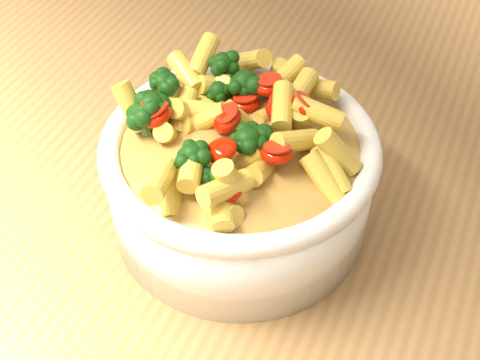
% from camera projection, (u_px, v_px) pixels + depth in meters
% --- Properties ---
extents(table, '(1.20, 0.80, 0.90)m').
position_uv_depth(table, '(340.00, 267.00, 0.67)').
color(table, '#AB7A49').
rests_on(table, ground).
extents(serving_bowl, '(0.22, 0.22, 0.09)m').
position_uv_depth(serving_bowl, '(240.00, 179.00, 0.54)').
color(serving_bowl, white).
rests_on(serving_bowl, table).
extents(pasta_salad, '(0.17, 0.17, 0.04)m').
position_uv_depth(pasta_salad, '(240.00, 124.00, 0.50)').
color(pasta_salad, '#E3BF47').
rests_on(pasta_salad, serving_bowl).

